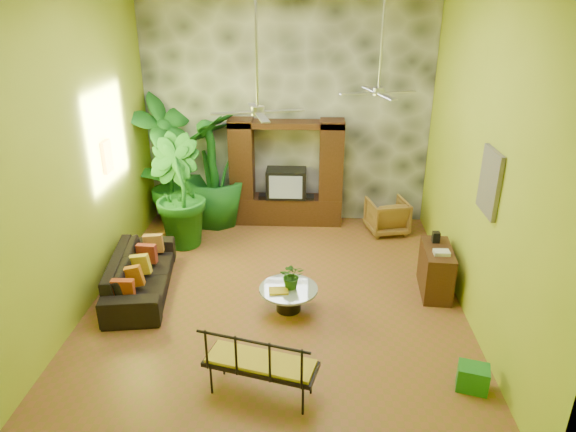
# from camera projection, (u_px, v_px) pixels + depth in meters

# --- Properties ---
(ground) EXTENTS (7.00, 7.00, 0.00)m
(ground) POSITION_uv_depth(u_px,v_px,m) (277.00, 298.00, 8.54)
(ground) COLOR brown
(ground) RESTS_ON ground
(back_wall) EXTENTS (6.00, 0.02, 5.00)m
(back_wall) POSITION_uv_depth(u_px,v_px,m) (287.00, 106.00, 10.77)
(back_wall) COLOR #A4BA2A
(back_wall) RESTS_ON ground
(left_wall) EXTENTS (0.02, 7.00, 5.00)m
(left_wall) POSITION_uv_depth(u_px,v_px,m) (76.00, 150.00, 7.69)
(left_wall) COLOR #A4BA2A
(left_wall) RESTS_ON ground
(right_wall) EXTENTS (0.02, 7.00, 5.00)m
(right_wall) POSITION_uv_depth(u_px,v_px,m) (482.00, 155.00, 7.42)
(right_wall) COLOR #A4BA2A
(right_wall) RESTS_ON ground
(stone_accent_wall) EXTENTS (5.98, 0.10, 4.98)m
(stone_accent_wall) POSITION_uv_depth(u_px,v_px,m) (287.00, 107.00, 10.71)
(stone_accent_wall) COLOR #3B3F43
(stone_accent_wall) RESTS_ON ground
(entertainment_center) EXTENTS (2.40, 0.55, 2.30)m
(entertainment_center) POSITION_uv_depth(u_px,v_px,m) (286.00, 181.00, 11.04)
(entertainment_center) COLOR #331E0E
(entertainment_center) RESTS_ON ground
(ceiling_fan_front) EXTENTS (1.28, 1.28, 1.86)m
(ceiling_fan_front) POSITION_uv_depth(u_px,v_px,m) (258.00, 95.00, 6.84)
(ceiling_fan_front) COLOR #AFAEB3
(ceiling_fan_front) RESTS_ON ceiling
(ceiling_fan_back) EXTENTS (1.28, 1.28, 1.86)m
(ceiling_fan_back) POSITION_uv_depth(u_px,v_px,m) (379.00, 79.00, 8.23)
(ceiling_fan_back) COLOR #AFAEB3
(ceiling_fan_back) RESTS_ON ceiling
(wall_art_mask) EXTENTS (0.06, 0.32, 0.55)m
(wall_art_mask) POSITION_uv_depth(u_px,v_px,m) (107.00, 157.00, 8.76)
(wall_art_mask) COLOR yellow
(wall_art_mask) RESTS_ON left_wall
(wall_art_painting) EXTENTS (0.06, 0.70, 0.90)m
(wall_art_painting) POSITION_uv_depth(u_px,v_px,m) (490.00, 182.00, 6.95)
(wall_art_painting) COLOR #2A5E9C
(wall_art_painting) RESTS_ON right_wall
(sofa) EXTENTS (1.23, 2.42, 0.68)m
(sofa) POSITION_uv_depth(u_px,v_px,m) (141.00, 273.00, 8.62)
(sofa) COLOR black
(sofa) RESTS_ON ground
(wicker_armchair) EXTENTS (0.93, 0.95, 0.72)m
(wicker_armchair) POSITION_uv_depth(u_px,v_px,m) (387.00, 216.00, 10.80)
(wicker_armchair) COLOR olive
(wicker_armchair) RESTS_ON ground
(tall_plant_a) EXTENTS (1.72, 1.79, 2.82)m
(tall_plant_a) POSITION_uv_depth(u_px,v_px,m) (167.00, 162.00, 10.78)
(tall_plant_a) COLOR #1A661F
(tall_plant_a) RESTS_ON ground
(tall_plant_b) EXTENTS (1.56, 1.52, 2.20)m
(tall_plant_b) POSITION_uv_depth(u_px,v_px,m) (177.00, 192.00, 10.01)
(tall_plant_b) COLOR #19601B
(tall_plant_b) RESTS_ON ground
(tall_plant_c) EXTENTS (1.85, 1.85, 2.48)m
(tall_plant_c) POSITION_uv_depth(u_px,v_px,m) (214.00, 169.00, 10.93)
(tall_plant_c) COLOR #19601E
(tall_plant_c) RESTS_ON ground
(coffee_table) EXTENTS (0.93, 0.93, 0.40)m
(coffee_table) POSITION_uv_depth(u_px,v_px,m) (288.00, 296.00, 8.12)
(coffee_table) COLOR black
(coffee_table) RESTS_ON ground
(centerpiece_plant) EXTENTS (0.41, 0.36, 0.43)m
(centerpiece_plant) POSITION_uv_depth(u_px,v_px,m) (292.00, 276.00, 7.99)
(centerpiece_plant) COLOR #265717
(centerpiece_plant) RESTS_ON coffee_table
(yellow_tray) EXTENTS (0.32, 0.25, 0.03)m
(yellow_tray) POSITION_uv_depth(u_px,v_px,m) (279.00, 291.00, 7.95)
(yellow_tray) COLOR yellow
(yellow_tray) RESTS_ON coffee_table
(iron_bench) EXTENTS (1.47, 0.85, 0.57)m
(iron_bench) POSITION_uv_depth(u_px,v_px,m) (260.00, 362.00, 6.20)
(iron_bench) COLOR black
(iron_bench) RESTS_ON ground
(side_console) EXTENTS (0.52, 1.04, 0.81)m
(side_console) POSITION_uv_depth(u_px,v_px,m) (436.00, 270.00, 8.58)
(side_console) COLOR #351C11
(side_console) RESTS_ON ground
(green_bin) EXTENTS (0.44, 0.38, 0.33)m
(green_bin) POSITION_uv_depth(u_px,v_px,m) (473.00, 378.00, 6.50)
(green_bin) COLOR #1E7427
(green_bin) RESTS_ON ground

